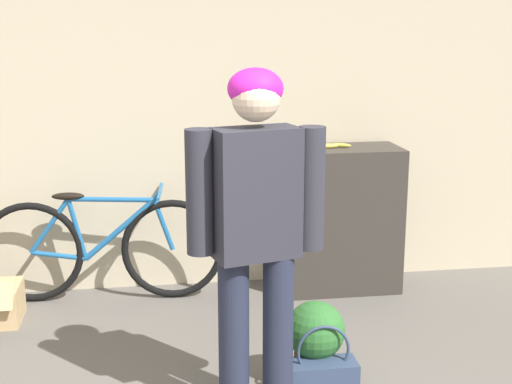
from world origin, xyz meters
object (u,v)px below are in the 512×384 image
object	(u,v)px
banana	(327,146)
potted_plant	(315,339)
person	(256,220)
handbag	(323,377)
bicycle	(102,248)

from	to	relation	value
banana	potted_plant	xyz separation A→B (m)	(-0.39, -1.40, -0.80)
person	handbag	xyz separation A→B (m)	(0.36, 0.09, -0.89)
handbag	potted_plant	xyz separation A→B (m)	(-0.01, 0.15, 0.15)
potted_plant	person	bearing A→B (deg)	-146.73
banana	potted_plant	distance (m)	1.66
bicycle	potted_plant	xyz separation A→B (m)	(1.19, -1.42, -0.11)
person	potted_plant	distance (m)	0.86
handbag	potted_plant	distance (m)	0.21
bicycle	potted_plant	bearing A→B (deg)	-45.74
banana	bicycle	bearing A→B (deg)	179.33
person	handbag	world-z (taller)	person
person	bicycle	xyz separation A→B (m)	(-0.84, 1.65, -0.63)
person	bicycle	size ratio (longest dim) A/B	1.01
person	banana	world-z (taller)	person
bicycle	handbag	size ratio (longest dim) A/B	4.14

